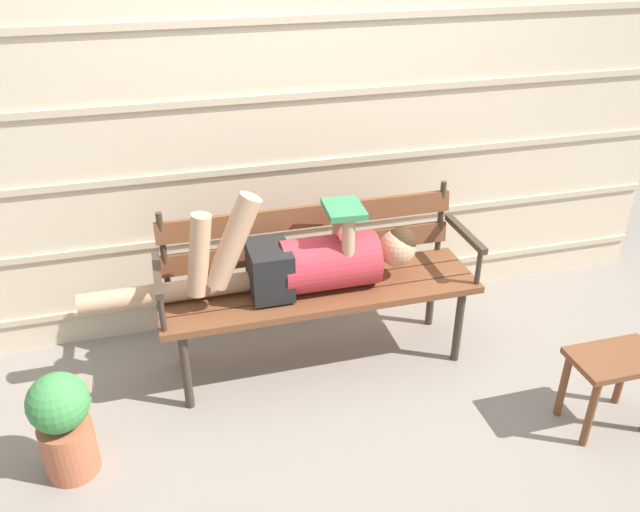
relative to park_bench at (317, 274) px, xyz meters
name	(u,v)px	position (x,y,z in m)	size (l,w,h in m)	color
ground_plane	(323,368)	(0.00, -0.13, -0.51)	(12.00, 12.00, 0.00)	gray
house_siding	(293,130)	(0.00, 0.48, 0.61)	(4.56, 0.08, 2.24)	beige
park_bench	(317,274)	(0.00, 0.00, 0.00)	(1.61, 0.46, 0.88)	brown
reclining_person	(302,261)	(-0.09, -0.07, 0.13)	(1.67, 0.27, 0.59)	#B72D38
footstool	(613,372)	(1.17, -0.87, -0.20)	(0.41, 0.26, 0.39)	brown
potted_plant	(63,423)	(-1.24, -0.52, -0.24)	(0.25, 0.25, 0.51)	#AD5B3D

